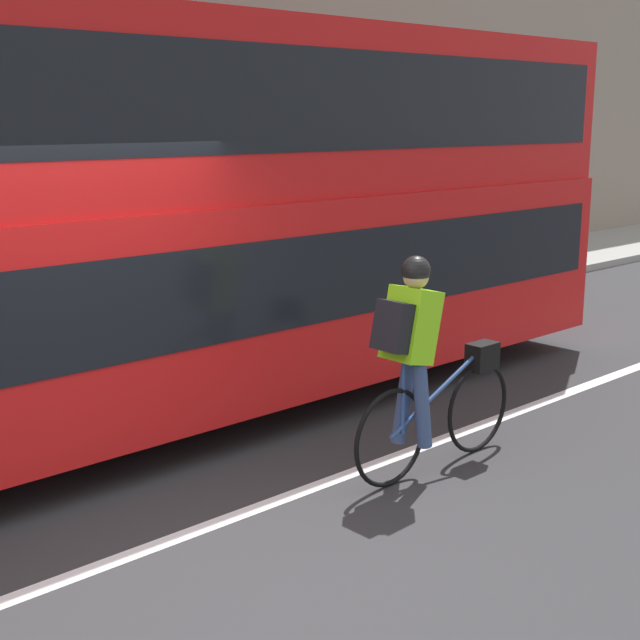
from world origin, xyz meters
The scene contains 5 objects.
ground_plane centered at (0.00, 0.00, 0.00)m, with size 80.00×80.00×0.00m, color #2D2D30.
road_center_line centered at (0.00, -0.04, 0.00)m, with size 50.00×0.14×0.01m, color silver.
bus centered at (1.68, 2.03, 1.93)m, with size 9.44×2.43×3.47m.
cyclist_on_bike centered at (2.14, -0.39, 0.91)m, with size 1.78×0.32×1.70m.
trash_bin centered at (6.85, 4.69, 0.64)m, with size 0.52×0.52×1.03m.
Camera 1 is at (-2.75, -4.59, 2.68)m, focal length 50.00 mm.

